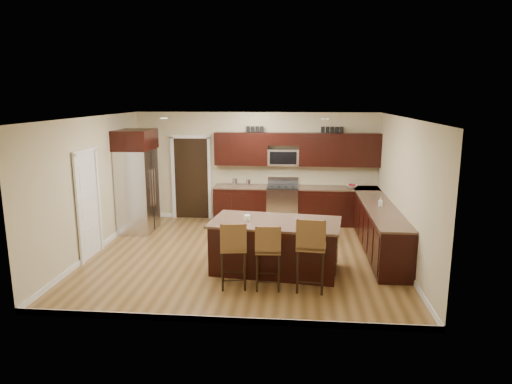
# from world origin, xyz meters

# --- Properties ---
(floor) EXTENTS (6.00, 6.00, 0.00)m
(floor) POSITION_xyz_m (0.00, 0.00, 0.00)
(floor) COLOR olive
(floor) RESTS_ON ground
(ceiling) EXTENTS (6.00, 6.00, 0.00)m
(ceiling) POSITION_xyz_m (0.00, 0.00, 2.70)
(ceiling) COLOR silver
(ceiling) RESTS_ON wall_back
(wall_back) EXTENTS (6.00, 0.00, 6.00)m
(wall_back) POSITION_xyz_m (0.00, 2.75, 1.35)
(wall_back) COLOR #C5B88E
(wall_back) RESTS_ON floor
(wall_left) EXTENTS (0.00, 5.50, 5.50)m
(wall_left) POSITION_xyz_m (-3.00, 0.00, 1.35)
(wall_left) COLOR #C5B88E
(wall_left) RESTS_ON floor
(wall_right) EXTENTS (0.00, 5.50, 5.50)m
(wall_right) POSITION_xyz_m (3.00, 0.00, 1.35)
(wall_right) COLOR #C5B88E
(wall_right) RESTS_ON floor
(base_cabinets) EXTENTS (4.02, 3.96, 0.92)m
(base_cabinets) POSITION_xyz_m (1.90, 1.45, 0.46)
(base_cabinets) COLOR black
(base_cabinets) RESTS_ON floor
(upper_cabinets) EXTENTS (4.00, 0.33, 0.80)m
(upper_cabinets) POSITION_xyz_m (1.04, 2.58, 1.84)
(upper_cabinets) COLOR black
(upper_cabinets) RESTS_ON wall_back
(range) EXTENTS (0.76, 0.64, 1.11)m
(range) POSITION_xyz_m (0.68, 2.45, 0.47)
(range) COLOR silver
(range) RESTS_ON floor
(microwave) EXTENTS (0.76, 0.31, 0.40)m
(microwave) POSITION_xyz_m (0.68, 2.60, 1.62)
(microwave) COLOR silver
(microwave) RESTS_ON upper_cabinets
(doorway) EXTENTS (0.85, 0.03, 2.06)m
(doorway) POSITION_xyz_m (-1.65, 2.73, 1.03)
(doorway) COLOR black
(doorway) RESTS_ON floor
(pantry_door) EXTENTS (0.03, 0.80, 2.04)m
(pantry_door) POSITION_xyz_m (-2.98, -0.30, 1.02)
(pantry_door) COLOR white
(pantry_door) RESTS_ON floor
(letter_decor) EXTENTS (2.20, 0.03, 0.15)m
(letter_decor) POSITION_xyz_m (0.90, 2.58, 2.29)
(letter_decor) COLOR black
(letter_decor) RESTS_ON upper_cabinets
(island) EXTENTS (2.40, 1.46, 0.92)m
(island) POSITION_xyz_m (0.65, -0.71, 0.43)
(island) COLOR black
(island) RESTS_ON floor
(stool_left) EXTENTS (0.48, 0.48, 1.12)m
(stool_left) POSITION_xyz_m (0.01, -1.55, 0.70)
(stool_left) COLOR brown
(stool_left) RESTS_ON floor
(stool_mid) EXTENTS (0.43, 0.43, 1.10)m
(stool_mid) POSITION_xyz_m (0.57, -1.55, 0.68)
(stool_mid) COLOR brown
(stool_mid) RESTS_ON floor
(stool_right) EXTENTS (0.50, 0.50, 1.22)m
(stool_right) POSITION_xyz_m (1.25, -1.56, 0.76)
(stool_right) COLOR brown
(stool_right) RESTS_ON floor
(refrigerator) EXTENTS (0.79, 1.01, 2.35)m
(refrigerator) POSITION_xyz_m (-2.62, 1.47, 1.20)
(refrigerator) COLOR silver
(refrigerator) RESTS_ON floor
(floor_mat) EXTENTS (1.06, 0.79, 0.01)m
(floor_mat) POSITION_xyz_m (1.33, 1.46, 0.01)
(floor_mat) COLOR brown
(floor_mat) RESTS_ON floor
(fruit_bowl) EXTENTS (0.29, 0.29, 0.07)m
(fruit_bowl) POSITION_xyz_m (2.34, 2.45, 0.95)
(fruit_bowl) COLOR silver
(fruit_bowl) RESTS_ON base_cabinets
(soap_bottle) EXTENTS (0.08, 0.08, 0.17)m
(soap_bottle) POSITION_xyz_m (2.70, 0.61, 1.00)
(soap_bottle) COLOR #B2B2B2
(soap_bottle) RESTS_ON base_cabinets
(canister_tall) EXTENTS (0.12, 0.12, 0.18)m
(canister_tall) POSITION_xyz_m (-0.50, 2.45, 1.01)
(canister_tall) COLOR silver
(canister_tall) RESTS_ON base_cabinets
(canister_short) EXTENTS (0.11, 0.11, 0.16)m
(canister_short) POSITION_xyz_m (-0.17, 2.45, 1.00)
(canister_short) COLOR silver
(canister_short) RESTS_ON base_cabinets
(island_jar) EXTENTS (0.10, 0.10, 0.10)m
(island_jar) POSITION_xyz_m (0.15, -0.71, 0.97)
(island_jar) COLOR white
(island_jar) RESTS_ON island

